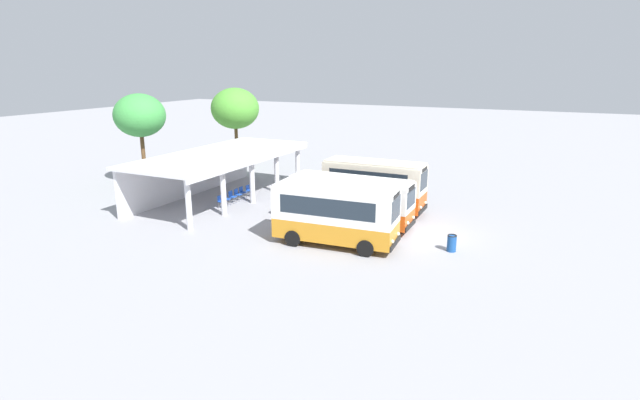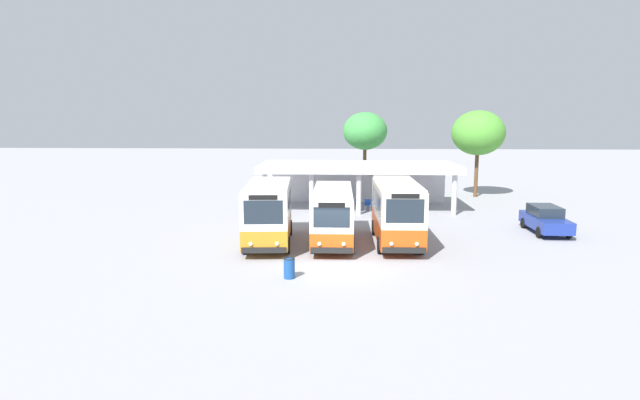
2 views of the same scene
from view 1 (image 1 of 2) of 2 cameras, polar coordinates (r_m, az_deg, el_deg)
name	(u,v)px [view 1 (image 1 of 2)]	position (r m, az deg, el deg)	size (l,w,h in m)	color
ground_plane	(425,235)	(29.14, 12.07, -3.99)	(180.00, 180.00, 0.00)	#939399
city_bus_nearest_orange	(336,212)	(26.48, 1.83, -1.42)	(2.76, 6.80, 3.33)	black
city_bus_second_in_row	(351,199)	(29.82, 3.55, 0.11)	(2.28, 7.60, 2.97)	black
city_bus_middle_cream	(374,184)	(32.84, 6.28, 1.85)	(2.39, 6.76, 3.40)	black
parked_car_flank	(376,170)	(42.55, 6.51, 3.49)	(1.88, 4.28, 1.62)	black
terminal_canopy	(214,162)	(36.70, -12.12, 4.29)	(14.72, 6.31, 3.40)	silver
waiting_chair_end_by_column	(221,200)	(34.43, -11.38, -0.05)	(0.45, 0.45, 0.86)	slate
waiting_chair_second_from_end	(226,198)	(35.00, -10.80, 0.23)	(0.45, 0.45, 0.86)	slate
waiting_chair_middle_seat	(232,196)	(35.53, -10.14, 0.49)	(0.45, 0.45, 0.86)	slate
waiting_chair_fourth_seat	(237,194)	(36.08, -9.53, 0.74)	(0.45, 0.45, 0.86)	slate
waiting_chair_fifth_seat	(242,191)	(36.64, -8.96, 0.99)	(0.45, 0.45, 0.86)	slate
waiting_chair_far_end_seat	(249,189)	(37.12, -8.20, 1.21)	(0.45, 0.45, 0.86)	slate
roadside_tree_behind_canopy	(140,116)	(42.10, -20.10, 9.13)	(4.02, 4.02, 7.34)	brown
roadside_tree_east_of_canopy	(235,109)	(47.85, -9.79, 10.36)	(4.50, 4.50, 7.46)	brown
litter_bin_apron	(452,243)	(26.85, 14.97, -4.82)	(0.49, 0.49, 0.90)	#19478C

